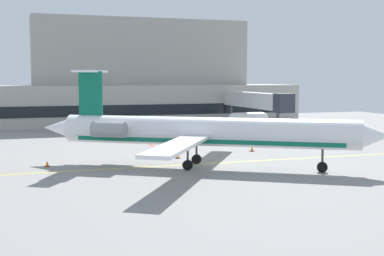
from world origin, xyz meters
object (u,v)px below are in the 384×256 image
(pushback_tractor, at_px, (112,129))
(fuel_tank, at_px, (248,119))
(belt_loader, at_px, (182,129))
(regional_jet, at_px, (201,132))
(baggage_tug, at_px, (260,133))

(pushback_tractor, distance_m, fuel_tank, 23.74)
(pushback_tractor, height_order, belt_loader, pushback_tractor)
(pushback_tractor, relative_size, belt_loader, 0.93)
(regional_jet, relative_size, fuel_tank, 4.01)
(belt_loader, distance_m, fuel_tank, 15.70)
(regional_jet, distance_m, belt_loader, 26.26)
(belt_loader, bearing_deg, baggage_tug, -48.09)
(belt_loader, xyz_separation_m, fuel_tank, (13.63, 7.77, 0.48))
(baggage_tug, relative_size, belt_loader, 0.77)
(pushback_tractor, height_order, fuel_tank, fuel_tank)
(baggage_tug, distance_m, belt_loader, 11.66)
(belt_loader, height_order, fuel_tank, fuel_tank)
(baggage_tug, distance_m, fuel_tank, 17.46)
(fuel_tank, bearing_deg, pushback_tractor, -167.24)
(baggage_tug, relative_size, pushback_tractor, 0.83)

